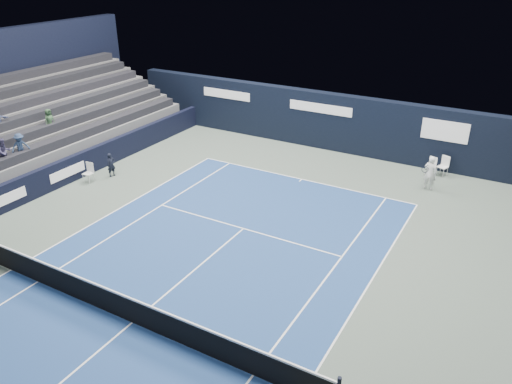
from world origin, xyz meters
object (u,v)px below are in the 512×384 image
tennis_net (130,309)px  tennis_player (430,173)px  folding_chair_back_a (445,163)px  line_judge_chair (89,171)px  folding_chair_back_b (432,165)px

tennis_net → tennis_player: size_ratio=8.02×
folding_chair_back_a → line_judge_chair: (-14.49, -9.10, -0.12)m
folding_chair_back_a → folding_chair_back_b: 0.61m
folding_chair_back_a → line_judge_chair: folding_chair_back_a is taller
line_judge_chair → tennis_net: bearing=-42.3°
line_judge_chair → tennis_net: size_ratio=0.07×
folding_chair_back_b → line_judge_chair: size_ratio=0.95×
folding_chair_back_a → tennis_net: size_ratio=0.08×
folding_chair_back_a → tennis_player: tennis_player is taller
folding_chair_back_b → tennis_net: bearing=-92.8°
folding_chair_back_b → tennis_player: tennis_player is taller
line_judge_chair → tennis_player: tennis_player is taller
folding_chair_back_a → folding_chair_back_b: bearing=-137.2°
tennis_player → line_judge_chair: bearing=-153.5°
folding_chair_back_b → tennis_net: 16.43m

